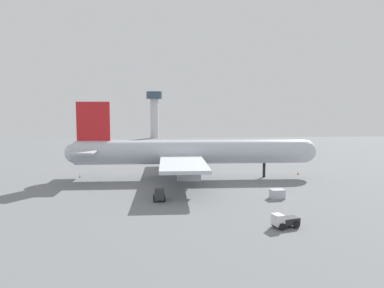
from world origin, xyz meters
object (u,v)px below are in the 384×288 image
(safety_cone_nose, at_px, (298,173))
(safety_cone_tail, at_px, (80,176))
(baggage_tug, at_px, (159,195))
(cargo_airplane, at_px, (191,152))
(catering_truck, at_px, (284,221))
(cargo_container_fore, at_px, (277,194))
(control_tower, at_px, (154,109))

(safety_cone_nose, bearing_deg, safety_cone_tail, -179.58)
(baggage_tug, xyz_separation_m, safety_cone_tail, (-20.21, 24.69, -0.87))
(cargo_airplane, height_order, safety_cone_tail, cargo_airplane)
(cargo_airplane, height_order, safety_cone_nose, cargo_airplane)
(baggage_tug, distance_m, safety_cone_tail, 31.92)
(catering_truck, height_order, cargo_container_fore, catering_truck)
(safety_cone_tail, bearing_deg, safety_cone_nose, 0.42)
(cargo_airplane, xyz_separation_m, safety_cone_nose, (28.17, 2.86, -6.02))
(safety_cone_tail, relative_size, control_tower, 0.02)
(cargo_airplane, distance_m, control_tower, 123.46)
(cargo_container_fore, height_order, safety_cone_tail, cargo_container_fore)
(baggage_tug, xyz_separation_m, safety_cone_nose, (35.48, 25.10, -0.82))
(control_tower, bearing_deg, safety_cone_tail, -96.93)
(baggage_tug, bearing_deg, cargo_airplane, 71.80)
(baggage_tug, xyz_separation_m, cargo_container_fore, (22.56, 0.39, -0.31))
(control_tower, bearing_deg, catering_truck, -81.52)
(cargo_airplane, height_order, cargo_container_fore, cargo_airplane)
(baggage_tug, height_order, safety_cone_tail, baggage_tug)
(safety_cone_tail, height_order, control_tower, control_tower)
(cargo_airplane, relative_size, cargo_container_fore, 22.08)
(safety_cone_tail, bearing_deg, baggage_tug, -50.70)
(safety_cone_nose, relative_size, control_tower, 0.03)
(cargo_airplane, distance_m, catering_truck, 41.00)
(catering_truck, relative_size, cargo_container_fore, 1.54)
(baggage_tug, distance_m, cargo_container_fore, 22.56)
(cargo_airplane, bearing_deg, catering_truck, -74.11)
(safety_cone_nose, xyz_separation_m, control_tower, (-41.12, 119.51, 16.01))
(safety_cone_nose, bearing_deg, cargo_container_fore, -117.61)
(cargo_airplane, xyz_separation_m, catering_truck, (11.13, -39.10, -5.34))
(catering_truck, distance_m, control_tower, 163.97)
(cargo_container_fore, bearing_deg, safety_cone_nose, 62.39)
(cargo_container_fore, bearing_deg, safety_cone_tail, 150.40)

